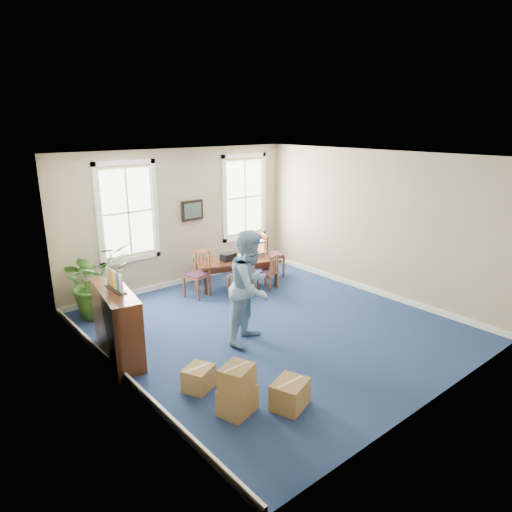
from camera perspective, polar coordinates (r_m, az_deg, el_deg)
floor at (r=8.85m, az=2.01°, el=-8.76°), size 6.50×6.50×0.00m
ceiling at (r=8.03m, az=2.24°, el=12.38°), size 6.50×6.50×0.00m
wall_back at (r=10.87m, az=-9.41°, el=4.72°), size 6.50×0.00×6.50m
wall_front at (r=6.38m, az=22.04°, el=-4.67°), size 6.50×0.00×6.50m
wall_left at (r=6.76m, az=-17.23°, el=-3.01°), size 0.00×6.50×6.50m
wall_right at (r=10.49m, az=14.47°, el=3.99°), size 0.00×6.50×6.50m
baseboard_back at (r=11.25m, az=-8.97°, el=-3.01°), size 6.00×0.04×0.12m
baseboard_left at (r=7.41m, az=-15.98°, el=-14.28°), size 0.04×6.50×0.12m
baseboard_right at (r=10.88m, az=13.80°, el=-3.97°), size 0.04×6.50×0.12m
window_left at (r=10.21m, az=-15.74°, el=5.29°), size 1.40×0.12×2.20m
window_right at (r=11.85m, az=-1.45°, el=7.37°), size 1.40×0.12×2.20m
wall_picture at (r=10.95m, az=-7.96°, el=5.67°), size 0.58×0.06×0.48m
conference_table at (r=10.86m, az=-2.37°, el=-2.03°), size 2.10×1.47×0.65m
crt_tv at (r=11.09m, az=-0.21°, el=1.09°), size 0.40×0.43×0.36m
game_console at (r=11.26m, az=0.96°, el=0.52°), size 0.20×0.23×0.05m
equipment_bag at (r=10.65m, az=-3.47°, el=-0.10°), size 0.36×0.25×0.17m
chair_near_left at (r=10.09m, az=-1.89°, el=-2.44°), size 0.50×0.50×1.01m
chair_near_right at (r=10.59m, az=1.47°, el=-1.99°), size 0.47×0.47×0.84m
chair_end_left at (r=10.19m, az=-7.45°, el=-2.33°), size 0.58×0.58×1.02m
chair_end_right at (r=11.49m, az=2.12°, el=0.16°), size 0.63×0.63×1.10m
man at (r=7.93m, az=-0.65°, el=-3.89°), size 1.22×1.11×2.02m
credenza at (r=7.88m, az=-16.98°, el=-7.83°), size 0.71×1.64×1.24m
brochure_rack at (r=7.61m, az=-17.32°, el=-2.34°), size 0.23×0.78×0.34m
potted_plant at (r=9.62m, az=-19.36°, el=-2.87°), size 1.58×1.45×1.48m
cardboard_boxes at (r=6.47m, az=-1.56°, el=-15.34°), size 1.64×1.64×0.72m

